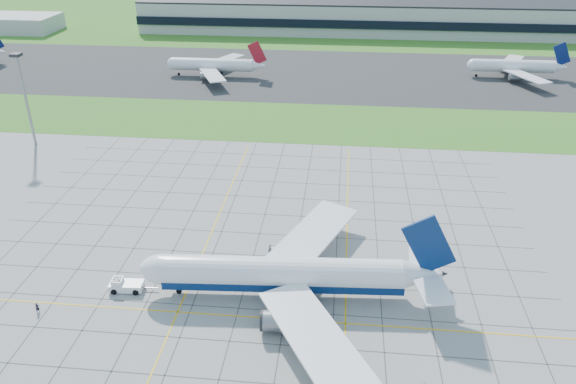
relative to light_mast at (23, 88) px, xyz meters
name	(u,v)px	position (x,y,z in m)	size (l,w,h in m)	color
ground	(239,308)	(70.00, -65.00, -16.18)	(1400.00, 1400.00, 0.00)	gray
grass_median	(291,122)	(70.00, 25.00, -16.16)	(700.00, 35.00, 0.04)	#397621
asphalt_taxiway	(304,73)	(70.00, 80.00, -16.15)	(700.00, 75.00, 0.04)	#383838
grass_far	(319,20)	(70.00, 190.00, -16.16)	(700.00, 145.00, 0.04)	#397621
apron_markings	(252,270)	(70.43, -53.91, -16.17)	(120.00, 130.00, 0.03)	#474744
terminal	(394,16)	(110.00, 164.87, -8.29)	(260.00, 43.00, 15.80)	#B7B7B2
service_block	(9,23)	(-90.00, 145.00, -12.18)	(50.00, 25.00, 8.00)	#B7B7B2
light_mast	(23,88)	(0.00, 0.00, 0.00)	(2.50, 2.50, 25.60)	gray
airliner	(285,274)	(77.42, -60.86, -11.57)	(53.62, 54.21, 16.87)	white
pushback_tug	(125,285)	(49.17, -62.08, -15.13)	(8.53, 3.28, 2.36)	white
crew_near	(37,308)	(36.82, -69.43, -15.27)	(0.66, 0.44, 1.82)	black
distant_jet_1	(214,65)	(35.54, 72.49, -11.70)	(36.80, 42.66, 14.08)	white
distant_jet_2	(515,66)	(150.92, 82.35, -11.70)	(35.63, 42.66, 14.08)	white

